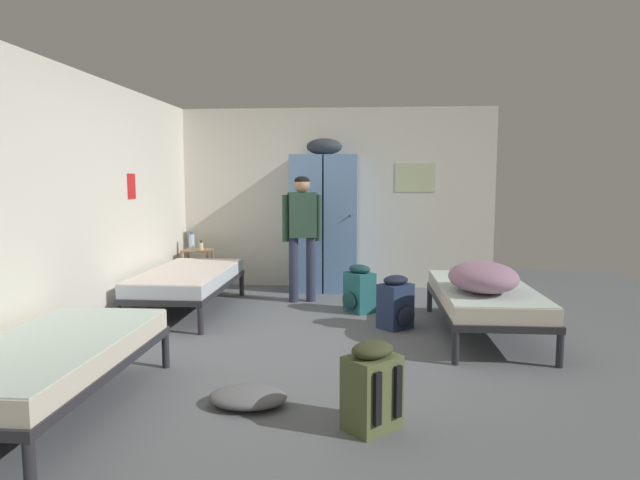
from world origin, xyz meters
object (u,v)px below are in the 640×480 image
locker_bank (324,220)px  bed_left_front (51,357)px  backpack_teal (359,290)px  water_bottle (192,241)px  bed_left_rear (188,279)px  bedding_heap (483,277)px  bed_right (484,297)px  backpack_olive (371,387)px  shelf_unit (198,266)px  person_traveler (302,227)px  clothes_pile_grey (248,397)px  backpack_navy (396,303)px  lotion_bottle (201,246)px

locker_bank → bed_left_front: 4.44m
backpack_teal → water_bottle: bearing=155.3°
bed_left_rear → water_bottle: 1.28m
bedding_heap → bed_right: bearing=74.8°
bed_left_rear → bed_left_front: bearing=-90.0°
bedding_heap → water_bottle: size_ratio=3.31×
locker_bank → backpack_teal: size_ratio=3.76×
backpack_olive → shelf_unit: bearing=120.0°
person_traveler → backpack_teal: bearing=-34.4°
clothes_pile_grey → backpack_navy: bearing=61.5°
bed_left_rear → backpack_navy: size_ratio=3.45×
person_traveler → backpack_olive: size_ratio=2.84×
water_bottle → lotion_bottle: water_bottle is taller
bed_left_front → clothes_pile_grey: 1.31m
locker_bank → shelf_unit: locker_bank is taller
shelf_unit → bed_left_rear: bearing=-78.1°
bedding_heap → backpack_navy: 0.97m
person_traveler → shelf_unit: bearing=159.9°
bed_right → backpack_navy: 0.87m
backpack_teal → clothes_pile_grey: (-0.72, -2.72, -0.20)m
locker_bank → bedding_heap: locker_bank is taller
bedding_heap → lotion_bottle: (-3.31, 2.13, -0.00)m
backpack_navy → backpack_teal: bearing=120.3°
backpack_navy → clothes_pile_grey: bearing=-118.5°
person_traveler → backpack_olive: person_traveler is taller
lotion_bottle → backpack_navy: (2.54, -1.67, -0.37)m
shelf_unit → water_bottle: 0.34m
clothes_pile_grey → bed_left_front: bearing=-169.6°
bed_right → water_bottle: water_bottle is taller
shelf_unit → clothes_pile_grey: bearing=-68.3°
clothes_pile_grey → bed_left_rear: bearing=115.9°
bed_left_rear → bed_right: bearing=-12.3°
bed_left_rear → backpack_teal: bearing=4.2°
lotion_bottle → backpack_olive: size_ratio=0.23×
bedding_heap → clothes_pile_grey: bearing=-139.9°
lotion_bottle → water_bottle: bearing=158.2°
bed_right → backpack_navy: (-0.85, 0.17, -0.12)m
water_bottle → locker_bank: bearing=4.5°
shelf_unit → backpack_olive: (2.33, -4.03, -0.09)m
backpack_navy → backpack_olive: same height
clothes_pile_grey → lotion_bottle: bearing=111.0°
person_traveler → water_bottle: bearing=160.2°
bed_right → backpack_olive: bearing=-117.8°
person_traveler → locker_bank: bearing=72.7°
bed_right → bedding_heap: (-0.08, -0.29, 0.25)m
water_bottle → person_traveler: bearing=-19.8°
bed_left_rear → person_traveler: person_traveler is taller
backpack_olive → clothes_pile_grey: 0.90m
bed_left_front → bedding_heap: bedding_heap is taller
shelf_unit → backpack_teal: bearing=-25.1°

